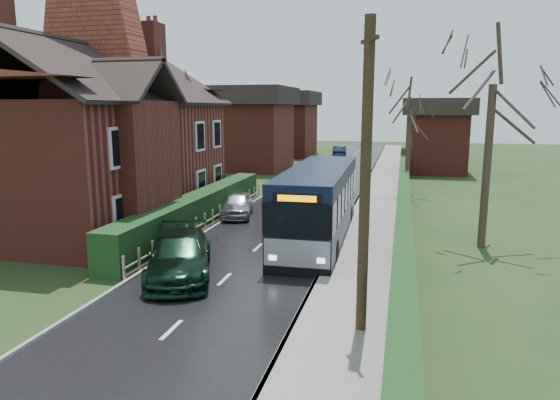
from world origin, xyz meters
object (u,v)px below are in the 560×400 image
(brick_house, at_px, (103,135))
(car_silver, at_px, (237,204))
(bus, at_px, (319,204))
(telegraph_pole, at_px, (365,181))
(bus_stop_sign, at_px, (347,195))
(car_green, at_px, (180,256))

(brick_house, height_order, car_silver, brick_house)
(brick_house, xyz_separation_m, bus, (10.94, -0.81, -2.80))
(car_silver, height_order, telegraph_pole, telegraph_pole)
(car_silver, distance_m, bus_stop_sign, 6.55)
(brick_house, bearing_deg, bus, -4.25)
(brick_house, distance_m, bus, 11.32)
(bus_stop_sign, bearing_deg, brick_house, 177.56)
(telegraph_pole, bearing_deg, car_silver, 96.90)
(bus, relative_size, car_green, 2.08)
(brick_house, height_order, bus, brick_house)
(brick_house, xyz_separation_m, bus_stop_sign, (12.01, 0.70, -2.62))
(car_silver, distance_m, telegraph_pole, 15.13)
(bus_stop_sign, relative_size, telegraph_pole, 0.34)
(brick_house, relative_size, bus, 1.39)
(car_silver, height_order, car_green, car_green)
(bus, xyz_separation_m, car_silver, (-5.00, 3.70, -0.92))
(bus, height_order, car_silver, bus)
(bus_stop_sign, xyz_separation_m, telegraph_pole, (1.53, -10.47, 2.20))
(car_green, bearing_deg, brick_house, 115.61)
(brick_house, xyz_separation_m, car_silver, (5.93, 2.88, -3.72))
(bus_stop_sign, distance_m, telegraph_pole, 10.81)
(car_green, height_order, bus_stop_sign, bus_stop_sign)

